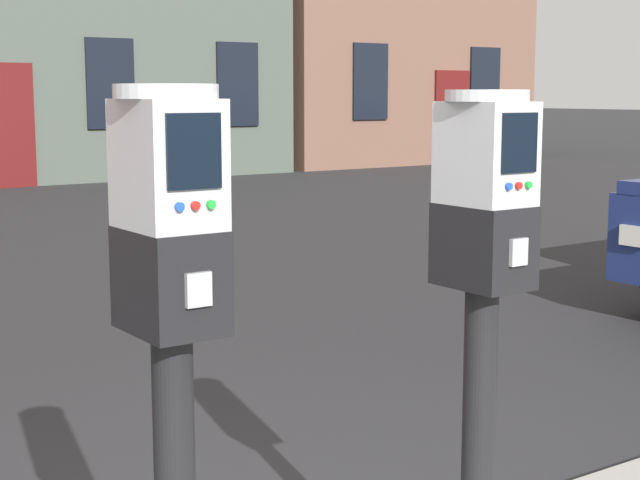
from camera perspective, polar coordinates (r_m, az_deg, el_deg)
parking_meter_near_kerb at (r=2.10m, az=-8.66°, el=-3.58°), size 0.22×0.25×1.47m
parking_meter_twin_adjacent at (r=2.62m, az=9.46°, el=-1.34°), size 0.22×0.25×1.46m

